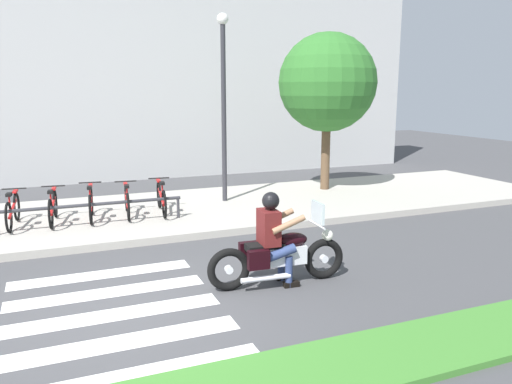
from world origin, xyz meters
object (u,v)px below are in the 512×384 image
Objects in this scene: bicycle_0 at (13,210)px; bicycle_3 at (127,201)px; bicycle_2 at (91,204)px; bicycle_4 at (161,198)px; street_lamp at (224,94)px; bike_rack at (93,206)px; tree_near_rack at (327,83)px; rider at (274,232)px; bicycle_1 at (53,207)px; motorcycle at (279,255)px.

bicycle_3 reaches higher than bicycle_0.
bicycle_3 is (0.77, 0.00, -0.01)m from bicycle_2.
street_lamp reaches higher than bicycle_4.
street_lamp is (3.30, 1.27, 2.26)m from bike_rack.
street_lamp reaches higher than bicycle_3.
bicycle_4 is (3.06, -0.00, 0.01)m from bicycle_0.
tree_near_rack reaches higher than bicycle_2.
tree_near_rack is (3.13, 0.40, 0.28)m from street_lamp.
street_lamp is at bearing -172.72° from tree_near_rack.
rider is at bearing -63.63° from bicycle_2.
bicycle_1 is at bearing 0.01° from bicycle_0.
tree_near_rack is (6.43, 1.12, 2.60)m from bicycle_2.
motorcycle is at bearing -49.79° from bicycle_0.
bicycle_1 is 0.77m from bicycle_2.
bicycle_0 is 0.34× the size of street_lamp.
bicycle_3 is 0.77m from bicycle_4.
bicycle_2 is at bearing -0.02° from bicycle_0.
bicycle_0 is at bearing -171.99° from tree_near_rack.
motorcycle is 1.39× the size of bicycle_3.
rider is 4.63m from bike_rack.
bicycle_1 is at bearing 124.15° from motorcycle.
bike_rack is 0.78× the size of street_lamp.
bicycle_4 is at bearing 19.89° from bike_rack.
bicycle_4 is at bearing -0.00° from bicycle_1.
bicycle_1 is 1.01× the size of bicycle_2.
rider reaches higher than bike_rack.
motorcycle reaches higher than bicycle_0.
rider is 0.32× the size of tree_near_rack.
bicycle_4 is at bearing -157.81° from street_lamp.
bicycle_2 is at bearing 116.37° from rider.
bicycle_0 is at bearing 129.70° from rider.
street_lamp reaches higher than bicycle_0.
tree_near_rack is at bearing 54.43° from motorcycle.
motorcycle is at bearing -55.85° from bicycle_1.
motorcycle is at bearing -62.91° from bicycle_2.
street_lamp reaches higher than bicycle_2.
bicycle_0 is 0.77m from bicycle_1.
bicycle_3 is (-1.50, 4.58, -0.34)m from rider.
bicycle_4 is at bearing -0.00° from bicycle_0.
bicycle_2 is (0.77, -0.00, 0.01)m from bicycle_1.
bicycle_1 is 0.44× the size of bike_rack.
bicycle_1 is 0.95m from bike_rack.
bike_rack is at bearing -165.40° from tree_near_rack.
bicycle_3 reaches higher than bike_rack.
bicycle_3 is 0.95m from bike_rack.
bicycle_4 is at bearing 99.15° from rider.
rider is 0.91× the size of bicycle_3.
bicycle_4 is (2.30, -0.00, 0.01)m from bicycle_1.
motorcycle is at bearing -59.81° from bike_rack.
rider is 4.65m from bicycle_4.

